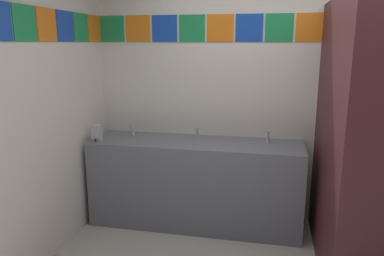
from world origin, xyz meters
TOP-DOWN VIEW (x-y plane):
  - wall_back at (-0.00, 1.56)m, footprint 3.65×0.09m
  - wall_side at (-1.86, 0.00)m, footprint 0.09×3.04m
  - vanity_counter at (-0.74, 1.23)m, footprint 2.06×0.58m
  - faucet_left at (-1.43, 1.32)m, footprint 0.04×0.10m
  - faucet_center at (-0.74, 1.32)m, footprint 0.04×0.10m
  - faucet_right at (-0.06, 1.32)m, footprint 0.04×0.10m
  - soap_dispenser at (-1.70, 1.06)m, footprint 0.09×0.09m
  - stall_divider at (0.58, 0.55)m, footprint 0.92×1.43m
  - toilet at (0.88, 1.17)m, footprint 0.39×0.49m

SIDE VIEW (x-z plane):
  - toilet at x=0.88m, z-range -0.07..0.67m
  - vanity_counter at x=-0.74m, z-range 0.01..0.87m
  - faucet_left at x=-1.43m, z-range 0.84..0.98m
  - faucet_center at x=-0.74m, z-range 0.84..0.98m
  - faucet_right at x=-0.06m, z-range 0.84..0.98m
  - soap_dispenser at x=-1.70m, z-range 0.85..1.01m
  - stall_divider at x=0.58m, z-range 0.00..2.14m
  - wall_back at x=0.00m, z-range 0.00..2.74m
  - wall_side at x=-1.86m, z-range 0.01..2.74m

